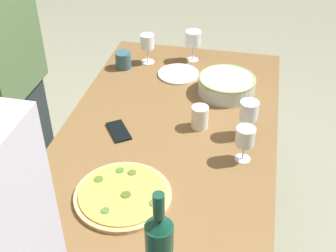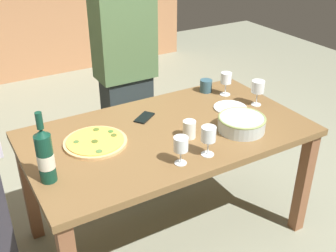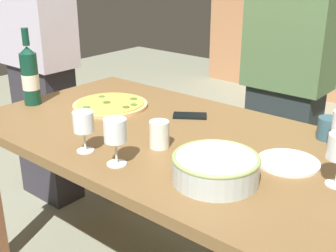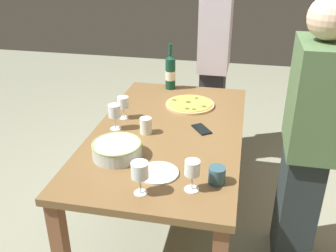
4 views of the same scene
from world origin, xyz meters
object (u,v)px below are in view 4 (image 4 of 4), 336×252
at_px(pizza, 190,104).
at_px(serving_bowl, 117,149).
at_px(cell_phone, 202,129).
at_px(wine_glass_far_right, 123,104).
at_px(side_plate, 158,173).
at_px(wine_glass_near_pizza, 192,170).
at_px(person_host, 307,145).
at_px(wine_glass_far_left, 115,112).
at_px(cup_amber, 146,126).
at_px(person_guest_left, 214,65).
at_px(cup_ceramic, 217,175).
at_px(dining_table, 168,143).
at_px(wine_glass_by_bottle, 140,171).
at_px(wine_bottle, 170,72).

height_order(pizza, serving_bowl, serving_bowl).
bearing_deg(cell_phone, wine_glass_far_right, 137.47).
distance_m(pizza, cell_phone, 0.38).
distance_m(pizza, side_plate, 0.89).
xyz_separation_m(wine_glass_near_pizza, person_host, (-0.47, 0.56, -0.06)).
height_order(wine_glass_near_pizza, person_host, person_host).
bearing_deg(wine_glass_far_left, wine_glass_far_right, 179.40).
xyz_separation_m(cup_amber, person_guest_left, (-1.15, 0.29, 0.05)).
height_order(cup_amber, person_host, person_host).
bearing_deg(cup_ceramic, wine_glass_far_left, -124.26).
height_order(dining_table, person_host, person_host).
bearing_deg(side_plate, cup_ceramic, 86.46).
distance_m(wine_glass_near_pizza, wine_glass_far_right, 0.89).
relative_size(serving_bowl, cup_amber, 2.73).
xyz_separation_m(dining_table, side_plate, (0.48, 0.05, 0.10)).
height_order(pizza, person_host, person_host).
height_order(wine_glass_near_pizza, wine_glass_far_left, wine_glass_far_left).
height_order(wine_glass_by_bottle, person_guest_left, person_guest_left).
relative_size(wine_glass_far_right, person_guest_left, 0.09).
relative_size(dining_table, wine_glass_by_bottle, 9.76).
height_order(serving_bowl, cup_ceramic, same).
bearing_deg(wine_glass_far_right, person_host, 78.58).
bearing_deg(side_plate, serving_bowl, -115.38).
bearing_deg(wine_glass_by_bottle, person_host, 124.69).
bearing_deg(dining_table, wine_glass_by_bottle, 0.65).
distance_m(cell_phone, person_guest_left, 1.05).
distance_m(pizza, cup_amber, 0.51).
height_order(cup_ceramic, person_host, person_host).
bearing_deg(person_host, serving_bowl, 21.99).
xyz_separation_m(wine_glass_far_right, cup_ceramic, (0.61, 0.66, -0.06)).
relative_size(wine_glass_near_pizza, person_guest_left, 0.09).
bearing_deg(serving_bowl, cup_ceramic, 75.80).
height_order(pizza, cell_phone, pizza).
bearing_deg(cell_phone, pizza, 74.41).
distance_m(wine_bottle, cup_amber, 0.79).
bearing_deg(pizza, cup_ceramic, 16.54).
distance_m(serving_bowl, cell_phone, 0.58).
distance_m(wine_glass_far_right, cup_amber, 0.27).
xyz_separation_m(wine_bottle, cup_amber, (0.78, 0.01, -0.09)).
bearing_deg(wine_glass_near_pizza, cup_amber, -145.42).
bearing_deg(serving_bowl, person_guest_left, 165.49).
bearing_deg(person_guest_left, wine_glass_far_left, -14.52).
bearing_deg(serving_bowl, wine_bottle, 176.11).
bearing_deg(cup_ceramic, pizza, -163.46).
xyz_separation_m(dining_table, cup_ceramic, (0.50, 0.34, 0.14)).
xyz_separation_m(pizza, wine_glass_near_pizza, (0.99, 0.16, 0.10)).
bearing_deg(pizza, person_host, 54.32).
distance_m(pizza, wine_glass_far_left, 0.61).
height_order(cup_amber, cup_ceramic, cup_amber).
bearing_deg(serving_bowl, wine_glass_far_left, -159.52).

